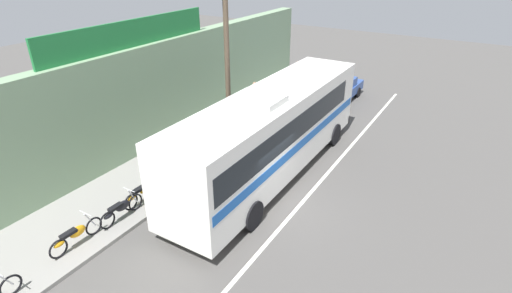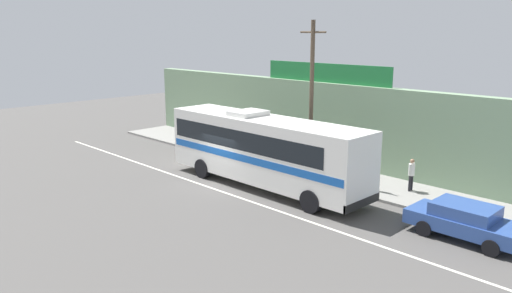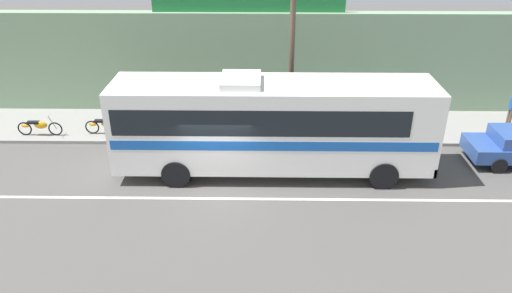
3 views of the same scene
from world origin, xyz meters
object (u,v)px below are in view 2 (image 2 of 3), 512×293
(motorcycle_green, at_px, (187,138))
(utility_pole, at_px, (311,99))
(parked_car, at_px, (466,221))
(motorcycle_orange, at_px, (232,149))
(motorcycle_red, at_px, (247,152))
(motorcycle_purple, at_px, (216,145))
(intercity_bus, at_px, (263,147))
(pedestrian_near_shop, at_px, (411,172))

(motorcycle_green, bearing_deg, utility_pole, -0.49)
(parked_car, bearing_deg, motorcycle_orange, 172.66)
(utility_pole, xyz_separation_m, motorcycle_orange, (-6.33, 0.14, -3.77))
(parked_car, relative_size, motorcycle_red, 2.24)
(parked_car, height_order, motorcycle_purple, parked_car)
(intercity_bus, relative_size, pedestrian_near_shop, 7.32)
(utility_pole, bearing_deg, intercity_bus, -107.50)
(intercity_bus, height_order, motorcycle_purple, intercity_bus)
(parked_car, xyz_separation_m, pedestrian_near_shop, (-4.16, 3.52, 0.32))
(intercity_bus, relative_size, motorcycle_orange, 6.31)
(intercity_bus, bearing_deg, parked_car, 4.71)
(parked_car, relative_size, motorcycle_purple, 2.28)
(motorcycle_purple, bearing_deg, pedestrian_near_shop, 6.12)
(motorcycle_red, distance_m, motorcycle_purple, 2.87)
(intercity_bus, distance_m, pedestrian_near_shop, 7.30)
(motorcycle_green, relative_size, motorcycle_purple, 1.04)
(intercity_bus, xyz_separation_m, pedestrian_near_shop, (5.78, 4.34, -1.00))
(pedestrian_near_shop, bearing_deg, utility_pole, -161.26)
(parked_car, height_order, motorcycle_orange, parked_car)
(parked_car, distance_m, motorcycle_orange, 15.56)
(motorcycle_orange, height_order, pedestrian_near_shop, pedestrian_near_shop)
(utility_pole, distance_m, motorcycle_green, 11.51)
(parked_car, distance_m, motorcycle_purple, 17.25)
(utility_pole, height_order, motorcycle_orange, utility_pole)
(motorcycle_purple, height_order, pedestrian_near_shop, pedestrian_near_shop)
(motorcycle_green, height_order, motorcycle_red, same)
(intercity_bus, relative_size, motorcycle_green, 5.96)
(motorcycle_red, height_order, pedestrian_near_shop, pedestrian_near_shop)
(utility_pole, distance_m, motorcycle_orange, 7.37)
(motorcycle_purple, bearing_deg, motorcycle_orange, -4.88)
(utility_pole, height_order, motorcycle_purple, utility_pole)
(motorcycle_purple, bearing_deg, parked_car, -7.10)
(intercity_bus, distance_m, motorcycle_red, 5.43)
(motorcycle_purple, relative_size, motorcycle_orange, 1.02)
(motorcycle_green, distance_m, motorcycle_orange, 4.54)
(utility_pole, distance_m, motorcycle_purple, 8.86)
(parked_car, relative_size, pedestrian_near_shop, 2.71)
(utility_pole, xyz_separation_m, motorcycle_purple, (-8.01, 0.29, -3.77))
(motorcycle_green, relative_size, motorcycle_orange, 1.06)
(utility_pole, height_order, pedestrian_near_shop, utility_pole)
(intercity_bus, xyz_separation_m, motorcycle_green, (-10.03, 2.75, -1.50))
(motorcycle_green, xyz_separation_m, motorcycle_purple, (2.86, 0.20, 0.00))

